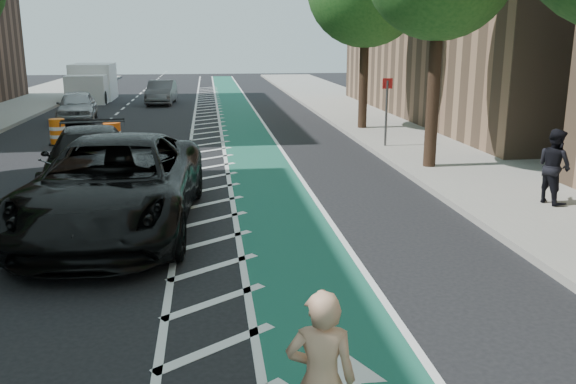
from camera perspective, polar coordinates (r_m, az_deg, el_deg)
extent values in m
plane|color=black|center=(9.37, -16.21, -10.35)|extent=(120.00, 120.00, 0.00)
cube|color=#1A5B47|center=(18.88, -2.74, 2.59)|extent=(2.00, 90.00, 0.01)
cube|color=silver|center=(18.82, -7.29, 2.45)|extent=(1.40, 90.00, 0.01)
cube|color=gray|center=(20.44, 15.76, 3.16)|extent=(5.00, 90.00, 0.15)
cube|color=gray|center=(19.61, 9.15, 3.08)|extent=(0.12, 90.00, 0.16)
cylinder|color=#382619|center=(17.71, 13.94, 8.60)|extent=(0.36, 0.36, 4.40)
cylinder|color=#382619|center=(25.31, 7.33, 10.46)|extent=(0.36, 0.36, 4.40)
cylinder|color=#4C4C4C|center=(21.49, 9.18, 7.07)|extent=(0.08, 0.08, 2.40)
cube|color=red|center=(21.38, 9.29, 9.99)|extent=(0.35, 0.02, 0.35)
imported|color=tan|center=(5.48, 3.11, -17.27)|extent=(0.68, 0.51, 1.69)
imported|color=black|center=(12.74, -15.92, 0.65)|extent=(3.52, 6.93, 1.88)
imported|color=black|center=(16.51, -18.10, 2.91)|extent=(2.76, 5.52, 1.54)
imported|color=#A7A8AD|center=(30.43, -19.14, 7.60)|extent=(2.13, 4.33, 1.42)
imported|color=#56555A|center=(37.32, -11.76, 9.13)|extent=(1.68, 4.24, 1.37)
imported|color=black|center=(14.99, 23.63, 2.23)|extent=(0.82, 0.96, 1.70)
cube|color=white|center=(41.00, -17.72, 9.79)|extent=(2.51, 3.61, 2.24)
cube|color=white|center=(38.38, -18.32, 9.07)|extent=(2.26, 1.82, 1.68)
cylinder|color=black|center=(38.16, -19.88, 8.25)|extent=(0.29, 0.79, 0.78)
cylinder|color=black|center=(37.82, -16.87, 8.43)|extent=(0.29, 0.79, 0.78)
cylinder|color=black|center=(42.10, -18.82, 8.81)|extent=(0.29, 0.79, 0.78)
cylinder|color=black|center=(41.78, -16.08, 8.98)|extent=(0.29, 0.79, 0.78)
cylinder|color=#FA530D|center=(13.32, -23.28, -1.79)|extent=(0.46, 0.46, 0.80)
cylinder|color=silver|center=(13.36, -23.23, -2.34)|extent=(0.47, 0.47, 0.11)
cylinder|color=silver|center=(13.29, -23.33, -1.31)|extent=(0.47, 0.47, 0.11)
cylinder|color=black|center=(13.43, -23.12, -3.36)|extent=(0.59, 0.59, 0.04)
cylinder|color=#E9560C|center=(21.90, -16.08, 4.97)|extent=(0.58, 0.58, 1.00)
cylinder|color=silver|center=(21.93, -16.05, 4.54)|extent=(0.59, 0.59, 0.13)
cylinder|color=silver|center=(21.88, -16.11, 5.34)|extent=(0.59, 0.59, 0.13)
cylinder|color=black|center=(21.98, -16.00, 3.75)|extent=(0.73, 0.73, 0.04)
cylinder|color=orange|center=(23.92, -20.76, 5.29)|extent=(0.55, 0.55, 0.95)
cylinder|color=silver|center=(23.94, -20.72, 4.92)|extent=(0.56, 0.56, 0.13)
cylinder|color=silver|center=(23.90, -20.78, 5.62)|extent=(0.56, 0.56, 0.13)
cylinder|color=black|center=(23.98, -20.66, 4.22)|extent=(0.70, 0.70, 0.04)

